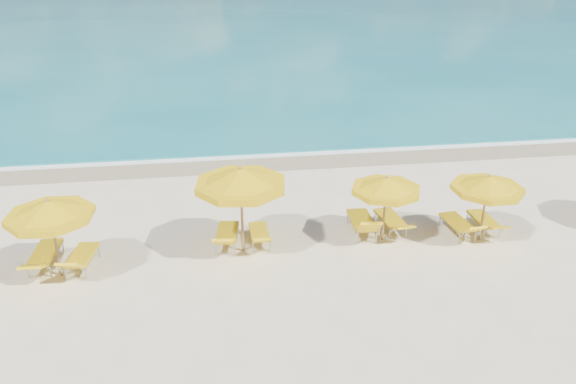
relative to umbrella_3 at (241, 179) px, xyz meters
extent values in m
plane|color=beige|center=(1.49, -0.25, -2.24)|extent=(120.00, 120.00, 0.00)
cube|color=#146F73|center=(1.49, 47.75, -2.24)|extent=(120.00, 80.00, 0.30)
cube|color=tan|center=(1.49, 7.15, -2.24)|extent=(120.00, 2.60, 0.01)
cube|color=white|center=(1.49, 7.95, -2.24)|extent=(120.00, 1.20, 0.03)
cube|color=white|center=(-4.51, 16.75, -2.24)|extent=(14.00, 0.36, 0.05)
cube|color=white|center=(9.49, 23.75, -2.24)|extent=(18.00, 0.30, 0.05)
cylinder|color=#9B744D|center=(-4.90, -0.63, -1.15)|extent=(0.07, 0.07, 2.17)
cone|color=#E7B70B|center=(-4.90, -0.63, -0.24)|extent=(2.80, 2.80, 0.43)
cylinder|color=#E7B70B|center=(-4.90, -0.63, -0.45)|extent=(2.83, 2.83, 0.17)
sphere|color=#9B744D|center=(-4.90, -0.63, -0.02)|extent=(0.10, 0.10, 0.10)
cylinder|color=#9B744D|center=(0.00, 0.00, -0.98)|extent=(0.08, 0.08, 2.51)
cone|color=#E7B70B|center=(0.00, 0.00, 0.07)|extent=(3.14, 3.14, 0.50)
cylinder|color=#E7B70B|center=(0.00, 0.00, -0.17)|extent=(3.17, 3.17, 0.20)
sphere|color=#9B744D|center=(0.00, 0.00, 0.33)|extent=(0.11, 0.11, 0.11)
cylinder|color=#9B744D|center=(4.17, 0.05, -1.25)|extent=(0.06, 0.06, 1.98)
cone|color=#E7B70B|center=(4.17, 0.05, -0.42)|extent=(2.05, 2.05, 0.40)
cylinder|color=#E7B70B|center=(4.17, 0.05, -0.61)|extent=(2.07, 2.07, 0.16)
sphere|color=#9B744D|center=(4.17, 0.05, -0.21)|extent=(0.09, 0.09, 0.09)
cylinder|color=#9B744D|center=(7.04, -0.36, -1.23)|extent=(0.06, 0.06, 2.03)
cone|color=#E7B70B|center=(7.04, -0.36, -0.38)|extent=(2.73, 2.73, 0.41)
cylinder|color=#E7B70B|center=(7.04, -0.36, -0.57)|extent=(2.75, 2.75, 0.16)
sphere|color=#9B744D|center=(7.04, -0.36, -0.17)|extent=(0.09, 0.09, 0.09)
cube|color=yellow|center=(-5.41, 0.03, -1.84)|extent=(0.68, 1.40, 0.08)
cube|color=yellow|center=(-5.45, -0.95, -1.71)|extent=(0.64, 0.66, 0.34)
cube|color=yellow|center=(-4.39, -0.24, -1.87)|extent=(0.75, 1.36, 0.08)
cube|color=yellow|center=(-4.51, -1.11, -1.67)|extent=(0.64, 0.60, 0.44)
cube|color=yellow|center=(-0.43, 0.47, -1.86)|extent=(0.77, 1.39, 0.08)
cube|color=yellow|center=(-0.55, -0.43, -1.67)|extent=(0.66, 0.62, 0.44)
cube|color=yellow|center=(0.51, 0.44, -1.90)|extent=(0.54, 1.18, 0.07)
cube|color=yellow|center=(0.52, -0.37, -1.74)|extent=(0.53, 0.50, 0.38)
cube|color=yellow|center=(3.65, 0.61, -1.82)|extent=(0.70, 1.46, 0.09)
cube|color=yellow|center=(3.61, -0.34, -1.57)|extent=(0.66, 0.55, 0.55)
cube|color=yellow|center=(4.59, 0.71, -1.87)|extent=(0.70, 1.34, 0.08)
cube|color=yellow|center=(4.68, -0.20, -1.73)|extent=(0.63, 0.64, 0.33)
cube|color=yellow|center=(6.53, 0.16, -1.87)|extent=(0.69, 1.32, 0.08)
cube|color=yellow|center=(6.62, -0.71, -1.69)|extent=(0.62, 0.58, 0.42)
cube|color=yellow|center=(7.42, 0.27, -1.89)|extent=(0.55, 1.22, 0.07)
cube|color=yellow|center=(7.43, -0.59, -1.76)|extent=(0.55, 0.55, 0.32)
camera|label=1|loc=(-0.73, -14.10, 5.98)|focal=35.00mm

